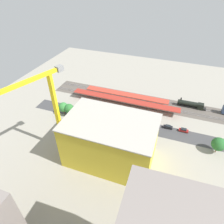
# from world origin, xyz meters

# --- Properties ---
(ground_plane) EXTENTS (179.17, 179.17, 0.00)m
(ground_plane) POSITION_xyz_m (0.00, 0.00, 0.00)
(ground_plane) COLOR #9E998C
(ground_plane) RESTS_ON ground
(rail_bed) EXTENTS (112.06, 15.15, 0.01)m
(rail_bed) POSITION_xyz_m (0.00, -20.52, 0.00)
(rail_bed) COLOR #5B544C
(rail_bed) RESTS_ON ground
(street_asphalt) EXTENTS (112.03, 9.62, 0.01)m
(street_asphalt) POSITION_xyz_m (0.00, 2.41, 0.00)
(street_asphalt) COLOR #424244
(street_asphalt) RESTS_ON ground
(track_rails) EXTENTS (111.98, 8.71, 0.12)m
(track_rails) POSITION_xyz_m (0.00, -20.52, 0.18)
(track_rails) COLOR #9E9EA8
(track_rails) RESTS_ON ground
(platform_canopy_near) EXTENTS (62.31, 5.12, 4.14)m
(platform_canopy_near) POSITION_xyz_m (8.90, -12.23, 3.95)
(platform_canopy_near) COLOR #A82D23
(platform_canopy_near) RESTS_ON ground
(platform_canopy_far) EXTENTS (49.99, 5.05, 3.92)m
(platform_canopy_far) POSITION_xyz_m (9.58, -18.54, 3.72)
(platform_canopy_far) COLOR #C63D2D
(platform_canopy_far) RESTS_ON ground
(locomotive) EXTENTS (15.66, 2.84, 5.02)m
(locomotive) POSITION_xyz_m (-27.79, -23.79, 1.77)
(locomotive) COLOR black
(locomotive) RESTS_ON ground
(parked_car_0) EXTENTS (4.48, 1.83, 1.73)m
(parked_car_0) POSITION_xyz_m (-25.09, -1.00, 0.76)
(parked_car_0) COLOR black
(parked_car_0) RESTS_ON ground
(parked_car_1) EXTENTS (4.57, 2.05, 1.64)m
(parked_car_1) POSITION_xyz_m (-17.54, -0.91, 0.73)
(parked_car_1) COLOR black
(parked_car_1) RESTS_ON ground
(parked_car_2) EXTENTS (4.12, 1.91, 1.66)m
(parked_car_2) POSITION_xyz_m (-9.95, -1.47, 0.75)
(parked_car_2) COLOR black
(parked_car_2) RESTS_ON ground
(parked_car_3) EXTENTS (4.81, 1.89, 1.79)m
(parked_car_3) POSITION_xyz_m (-3.64, -0.64, 0.79)
(parked_car_3) COLOR black
(parked_car_3) RESTS_ON ground
(parked_car_4) EXTENTS (4.51, 1.95, 1.69)m
(parked_car_4) POSITION_xyz_m (4.09, -0.85, 0.75)
(parked_car_4) COLOR black
(parked_car_4) RESTS_ON ground
(parked_car_5) EXTENTS (4.61, 1.97, 1.76)m
(parked_car_5) POSITION_xyz_m (12.16, -0.98, 0.78)
(parked_car_5) COLOR black
(parked_car_5) RESTS_ON ground
(parked_car_6) EXTENTS (4.08, 1.88, 1.67)m
(parked_car_6) POSITION_xyz_m (19.44, -1.37, 0.74)
(parked_car_6) COLOR black
(parked_car_6) RESTS_ON ground
(parked_car_7) EXTENTS (4.80, 1.86, 1.73)m
(parked_car_7) POSITION_xyz_m (26.84, -1.09, 0.77)
(parked_car_7) COLOR black
(parked_car_7) RESTS_ON ground
(construction_building) EXTENTS (34.27, 22.15, 19.12)m
(construction_building) POSITION_xyz_m (2.80, 26.31, 9.56)
(construction_building) COLOR yellow
(construction_building) RESTS_ON ground
(construction_roof_slab) EXTENTS (34.88, 22.75, 0.40)m
(construction_roof_slab) POSITION_xyz_m (2.80, 26.31, 19.32)
(construction_roof_slab) COLOR #B7B2A8
(construction_roof_slab) RESTS_ON construction_building
(tower_crane) EXTENTS (9.93, 24.01, 37.53)m
(tower_crane) POSITION_xyz_m (24.48, 30.21, 21.90)
(tower_crane) COLOR gray
(tower_crane) RESTS_ON ground
(box_truck_0) EXTENTS (9.84, 3.26, 3.55)m
(box_truck_0) POSITION_xyz_m (-2.53, 10.09, 1.75)
(box_truck_0) COLOR black
(box_truck_0) RESTS_ON ground
(box_truck_1) EXTENTS (8.33, 2.69, 3.15)m
(box_truck_1) POSITION_xyz_m (-1.80, 10.62, 1.57)
(box_truck_1) COLOR black
(box_truck_1) RESTS_ON ground
(street_tree_0) EXTENTS (5.11, 5.11, 7.07)m
(street_tree_0) POSITION_xyz_m (33.63, 6.71, 4.51)
(street_tree_0) COLOR brown
(street_tree_0) RESTS_ON ground
(street_tree_1) EXTENTS (5.00, 5.00, 7.02)m
(street_tree_1) POSITION_xyz_m (13.25, 8.18, 4.51)
(street_tree_1) COLOR brown
(street_tree_1) RESTS_ON ground
(street_tree_2) EXTENTS (5.83, 5.83, 7.78)m
(street_tree_2) POSITION_xyz_m (-39.06, 7.95, 4.85)
(street_tree_2) COLOR brown
(street_tree_2) RESTS_ON ground
(street_tree_3) EXTENTS (5.24, 5.24, 7.20)m
(street_tree_3) POSITION_xyz_m (37.05, 6.73, 4.56)
(street_tree_3) COLOR brown
(street_tree_3) RESTS_ON ground
(street_tree_4) EXTENTS (5.16, 5.16, 7.88)m
(street_tree_4) POSITION_xyz_m (14.70, 7.70, 5.29)
(street_tree_4) COLOR brown
(street_tree_4) RESTS_ON ground
(traffic_light) EXTENTS (0.50, 0.36, 7.22)m
(traffic_light) POSITION_xyz_m (13.37, 7.01, 4.72)
(traffic_light) COLOR #333333
(traffic_light) RESTS_ON ground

